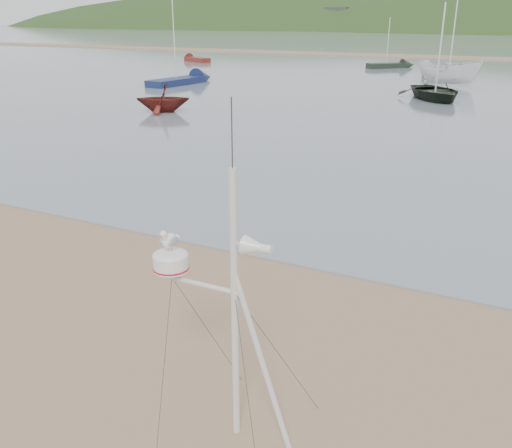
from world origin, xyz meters
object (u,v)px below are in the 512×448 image
at_px(mast_rig, 230,365).
at_px(sailboat_blue_near, 191,79).
at_px(boat_dark, 439,58).
at_px(sailboat_dark_mid, 397,65).
at_px(boat_white, 451,50).
at_px(dinghy_red_far, 192,59).
at_px(boat_red, 162,86).

xyz_separation_m(mast_rig, sailboat_blue_near, (-21.92, 32.93, -0.74)).
xyz_separation_m(boat_dark, sailboat_dark_mid, (-7.46, 21.96, -2.29)).
bearing_deg(sailboat_dark_mid, mast_rig, -79.28).
bearing_deg(mast_rig, sailboat_dark_mid, 100.72).
relative_size(mast_rig, boat_dark, 0.84).
bearing_deg(sailboat_dark_mid, boat_white, -62.78).
bearing_deg(boat_dark, sailboat_dark_mid, 76.20).
bearing_deg(dinghy_red_far, boat_red, -59.65).
bearing_deg(mast_rig, dinghy_red_far, 123.31).
xyz_separation_m(sailboat_dark_mid, sailboat_blue_near, (-11.75, -20.76, -0.00)).
distance_m(boat_white, sailboat_blue_near, 20.21).
relative_size(sailboat_dark_mid, sailboat_blue_near, 0.75).
relative_size(boat_red, boat_white, 0.55).
bearing_deg(sailboat_blue_near, sailboat_dark_mid, 60.49).
xyz_separation_m(dinghy_red_far, sailboat_dark_mid, (23.76, 2.05, 0.01)).
relative_size(dinghy_red_far, sailboat_dark_mid, 0.98).
bearing_deg(mast_rig, boat_red, 127.56).
height_order(boat_dark, dinghy_red_far, boat_dark).
distance_m(mast_rig, boat_white, 40.13).
distance_m(boat_dark, dinghy_red_far, 37.10).
height_order(boat_dark, boat_white, boat_white).
bearing_deg(sailboat_blue_near, dinghy_red_far, 122.72).
distance_m(boat_red, sailboat_blue_near, 14.36).
bearing_deg(dinghy_red_far, sailboat_blue_near, -57.28).
height_order(mast_rig, sailboat_blue_near, sailboat_blue_near).
bearing_deg(boat_white, boat_dark, -156.89).
relative_size(boat_dark, dinghy_red_far, 0.98).
bearing_deg(boat_red, sailboat_blue_near, 177.62).
height_order(mast_rig, dinghy_red_far, mast_rig).
bearing_deg(boat_dark, sailboat_blue_near, 143.84).
height_order(boat_red, sailboat_dark_mid, sailboat_dark_mid).
distance_m(boat_red, dinghy_red_far, 36.52).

